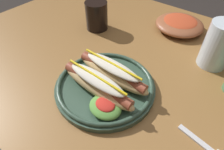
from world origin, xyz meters
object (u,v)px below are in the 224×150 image
(water_cup, at_px, (219,45))
(side_bowl, at_px, (180,24))
(soda_cup, at_px, (97,16))
(fork, at_px, (208,148))
(hot_dog_plate, at_px, (105,83))

(water_cup, xyz_separation_m, side_bowl, (-0.17, 0.13, -0.05))
(soda_cup, xyz_separation_m, side_bowl, (0.25, 0.19, -0.03))
(water_cup, distance_m, side_bowl, 0.21)
(fork, xyz_separation_m, soda_cup, (-0.51, 0.22, 0.05))
(water_cup, relative_size, side_bowl, 0.77)
(water_cup, bearing_deg, soda_cup, -171.55)
(fork, height_order, soda_cup, soda_cup)
(water_cup, bearing_deg, side_bowl, 142.87)
(side_bowl, bearing_deg, fork, -58.05)
(hot_dog_plate, xyz_separation_m, soda_cup, (-0.23, 0.23, 0.03))
(hot_dog_plate, relative_size, side_bowl, 1.50)
(soda_cup, bearing_deg, hot_dog_plate, -44.51)
(hot_dog_plate, bearing_deg, fork, 1.70)
(water_cup, bearing_deg, hot_dog_plate, -123.01)
(hot_dog_plate, distance_m, fork, 0.28)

